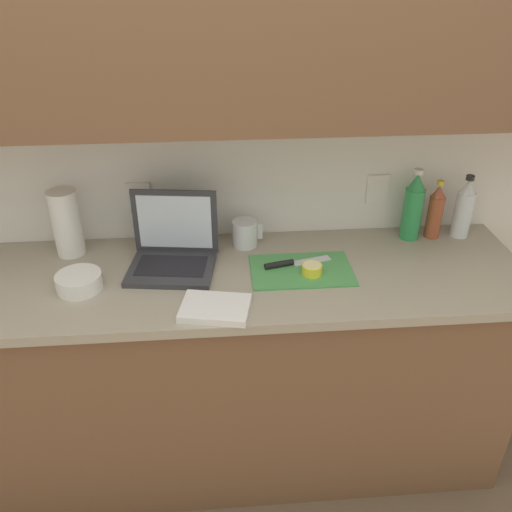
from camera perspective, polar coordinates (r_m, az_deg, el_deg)
name	(u,v)px	position (r m, az deg, el deg)	size (l,w,h in m)	color
ground_plane	(213,450)	(2.57, -4.52, -19.67)	(12.00, 12.00, 0.00)	brown
wall_back	(194,79)	(1.94, -6.56, 18.06)	(5.20, 0.38, 2.60)	white
counter_unit	(203,370)	(2.23, -5.60, -11.82)	(2.38, 0.62, 0.92)	brown
laptop	(173,249)	(2.01, -8.72, 0.73)	(0.34, 0.29, 0.27)	#333338
cutting_board	(301,270)	(1.98, 4.79, -1.48)	(0.37, 0.24, 0.01)	#4C9E51
knife	(287,263)	(1.99, 3.25, -0.78)	(0.26, 0.09, 0.02)	silver
lemon_half_cut	(312,269)	(1.94, 5.93, -1.40)	(0.07, 0.07, 0.04)	yellow
bottle_green_soda	(413,207)	(2.23, 16.21, 4.96)	(0.08, 0.08, 0.29)	#2D934C
bottle_oil_tall	(435,212)	(2.27, 18.36, 4.45)	(0.06, 0.06, 0.24)	#A34C2D
bottle_water_clear	(464,209)	(2.32, 21.03, 4.66)	(0.07, 0.07, 0.26)	silver
measuring_cup	(245,233)	(2.12, -1.17, 2.41)	(0.12, 0.10, 0.10)	silver
bowl_white	(79,282)	(1.96, -18.13, -2.58)	(0.16, 0.16, 0.06)	white
paper_towel_roll	(66,223)	(2.15, -19.33, 3.29)	(0.11, 0.11, 0.26)	white
dish_towel	(215,308)	(1.77, -4.32, -5.48)	(0.22, 0.16, 0.02)	white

